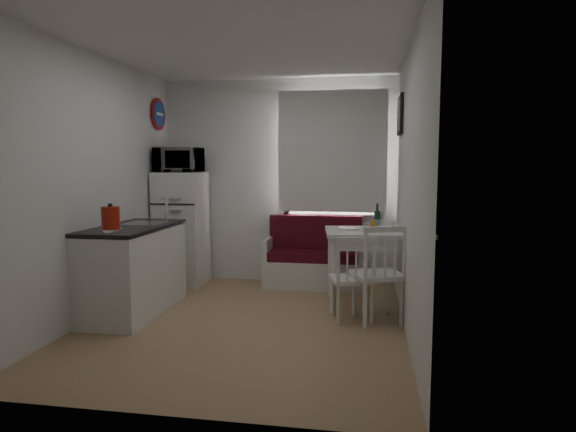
% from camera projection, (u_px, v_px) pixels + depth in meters
% --- Properties ---
extents(floor, '(3.00, 3.50, 0.02)m').
position_uv_depth(floor, '(245.00, 323.00, 4.61)').
color(floor, tan).
rests_on(floor, ground).
extents(ceiling, '(3.00, 3.50, 0.02)m').
position_uv_depth(ceiling, '(242.00, 44.00, 4.34)').
color(ceiling, white).
rests_on(ceiling, wall_back).
extents(wall_back, '(3.00, 0.02, 2.60)m').
position_uv_depth(wall_back, '(278.00, 182.00, 6.19)').
color(wall_back, white).
rests_on(wall_back, floor).
extents(wall_front, '(3.00, 0.02, 2.60)m').
position_uv_depth(wall_front, '(166.00, 201.00, 2.76)').
color(wall_front, white).
rests_on(wall_front, floor).
extents(wall_left, '(0.02, 3.50, 2.60)m').
position_uv_depth(wall_left, '(95.00, 187.00, 4.72)').
color(wall_left, white).
rests_on(wall_left, floor).
extents(wall_right, '(0.02, 3.50, 2.60)m').
position_uv_depth(wall_right, '(409.00, 189.00, 4.23)').
color(wall_right, white).
rests_on(wall_right, floor).
extents(window, '(1.22, 0.06, 1.47)m').
position_uv_depth(window, '(332.00, 156.00, 6.02)').
color(window, white).
rests_on(window, wall_back).
extents(curtain, '(1.35, 0.02, 1.50)m').
position_uv_depth(curtain, '(332.00, 152.00, 5.94)').
color(curtain, white).
rests_on(curtain, wall_back).
extents(kitchen_counter, '(0.62, 1.32, 1.16)m').
position_uv_depth(kitchen_counter, '(134.00, 269.00, 4.91)').
color(kitchen_counter, white).
rests_on(kitchen_counter, floor).
extents(wall_sign, '(0.03, 0.40, 0.40)m').
position_uv_depth(wall_sign, '(159.00, 114.00, 6.05)').
color(wall_sign, navy).
rests_on(wall_sign, wall_left).
extents(picture_frame, '(0.04, 0.52, 0.42)m').
position_uv_depth(picture_frame, '(400.00, 115.00, 5.24)').
color(picture_frame, black).
rests_on(picture_frame, wall_right).
extents(bench, '(1.23, 0.47, 0.88)m').
position_uv_depth(bench, '(314.00, 264.00, 5.98)').
color(bench, white).
rests_on(bench, floor).
extents(dining_table, '(1.17, 0.89, 0.82)m').
position_uv_depth(dining_table, '(377.00, 239.00, 5.16)').
color(dining_table, white).
rests_on(dining_table, floor).
extents(chair_left, '(0.48, 0.47, 0.45)m').
position_uv_depth(chair_left, '(352.00, 269.00, 4.58)').
color(chair_left, white).
rests_on(chair_left, floor).
extents(chair_right, '(0.56, 0.56, 0.51)m').
position_uv_depth(chair_right, '(378.00, 264.00, 4.52)').
color(chair_right, white).
rests_on(chair_right, floor).
extents(fridge, '(0.57, 0.57, 1.42)m').
position_uv_depth(fridge, '(182.00, 228.00, 6.10)').
color(fridge, white).
rests_on(fridge, floor).
extents(microwave, '(0.55, 0.37, 0.30)m').
position_uv_depth(microwave, '(179.00, 160.00, 5.96)').
color(microwave, white).
rests_on(microwave, fridge).
extents(kettle, '(0.19, 0.19, 0.26)m').
position_uv_depth(kettle, '(111.00, 218.00, 4.35)').
color(kettle, '#B11F0E').
rests_on(kettle, kitchen_counter).
extents(wine_bottle, '(0.07, 0.07, 0.28)m').
position_uv_depth(wine_bottle, '(377.00, 216.00, 5.23)').
color(wine_bottle, '#133B22').
rests_on(wine_bottle, dining_table).
extents(drinking_glass_orange, '(0.07, 0.07, 0.11)m').
position_uv_depth(drinking_glass_orange, '(373.00, 226.00, 5.10)').
color(drinking_glass_orange, orange).
rests_on(drinking_glass_orange, dining_table).
extents(drinking_glass_blue, '(0.07, 0.07, 0.11)m').
position_uv_depth(drinking_glass_blue, '(377.00, 225.00, 5.19)').
color(drinking_glass_blue, '#73ACC3').
rests_on(drinking_glass_blue, dining_table).
extents(plate, '(0.22, 0.22, 0.02)m').
position_uv_depth(plate, '(350.00, 229.00, 5.22)').
color(plate, white).
rests_on(plate, dining_table).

